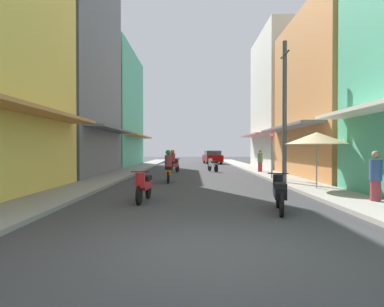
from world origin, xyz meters
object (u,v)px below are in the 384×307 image
motorbike_red (145,185)px  vendor_umbrella (318,138)px  street_sign_no_entry (273,147)px  pedestrian_crossing (261,161)px  parked_car (214,157)px  pedestrian_far (377,178)px  motorbike_black (281,192)px  motorbike_orange (169,168)px  utility_pole (286,111)px  motorbike_white (214,165)px  motorbike_maroon (175,162)px

motorbike_red → vendor_umbrella: bearing=21.4°
vendor_umbrella → street_sign_no_entry: bearing=99.4°
pedestrian_crossing → vendor_umbrella: size_ratio=0.68×
parked_car → pedestrian_far: size_ratio=2.71×
parked_car → pedestrian_crossing: bearing=-81.1°
vendor_umbrella → motorbike_black: bearing=-122.0°
pedestrian_far → street_sign_no_entry: 7.35m
motorbike_orange → pedestrian_far: motorbike_orange is taller
utility_pole → motorbike_white: bearing=107.6°
motorbike_red → street_sign_no_entry: (5.56, 6.60, 1.21)m
motorbike_red → pedestrian_crossing: 13.09m
motorbike_black → street_sign_no_entry: size_ratio=0.68×
parked_car → street_sign_no_entry: 19.64m
motorbike_white → motorbike_orange: motorbike_orange is taller
motorbike_black → utility_pole: bearing=73.0°
motorbike_orange → motorbike_maroon: size_ratio=1.04×
vendor_umbrella → motorbike_white: bearing=106.9°
motorbike_black → motorbike_red: 4.06m
motorbike_orange → vendor_umbrella: (5.92, -3.48, 1.33)m
vendor_umbrella → parked_car: bearing=96.0°
motorbike_orange → pedestrian_crossing: size_ratio=1.13×
motorbike_white → parked_car: size_ratio=0.41×
parked_car → utility_pole: bearing=-84.9°
pedestrian_far → vendor_umbrella: size_ratio=0.67×
motorbike_black → vendor_umbrella: vendor_umbrella is taller
motorbike_white → pedestrian_far: pedestrian_far is taller
motorbike_orange → vendor_umbrella: vendor_umbrella is taller
motorbike_black → utility_pole: utility_pole is taller
motorbike_black → motorbike_maroon: size_ratio=1.03×
vendor_umbrella → street_sign_no_entry: (-0.69, 4.15, -0.31)m
motorbike_white → pedestrian_crossing: (3.07, -1.64, 0.30)m
motorbike_white → vendor_umbrella: bearing=-73.1°
motorbike_red → utility_pole: 7.88m
pedestrian_crossing → parked_car: bearing=98.9°
motorbike_red → street_sign_no_entry: street_sign_no_entry is taller
motorbike_black → street_sign_no_entry: street_sign_no_entry is taller
motorbike_black → pedestrian_far: pedestrian_far is taller
motorbike_white → street_sign_no_entry: bearing=-68.6°
street_sign_no_entry → motorbike_maroon: bearing=133.0°
utility_pole → street_sign_no_entry: utility_pole is taller
motorbike_black → utility_pole: (1.91, 6.26, 2.81)m
vendor_umbrella → street_sign_no_entry: size_ratio=0.89×
motorbike_orange → motorbike_black: (3.42, -7.48, -0.20)m
motorbike_white → motorbike_black: 14.84m
parked_car → motorbike_maroon: bearing=-104.4°
motorbike_orange → motorbike_red: size_ratio=1.00×
parked_car → utility_pole: 21.67m
motorbike_white → motorbike_maroon: motorbike_maroon is taller
motorbike_red → parked_car: parked_car is taller
pedestrian_crossing → street_sign_no_entry: street_sign_no_entry is taller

